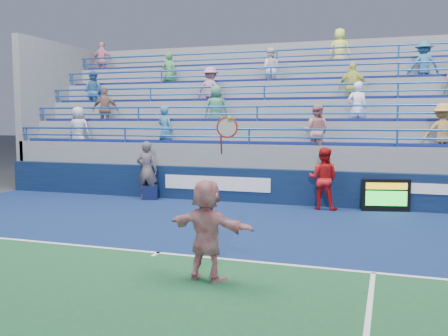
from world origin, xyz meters
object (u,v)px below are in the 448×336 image
(tennis_player, at_px, (207,230))
(line_judge, at_px, (147,171))
(serve_speed_board, at_px, (386,195))
(judge_chair, at_px, (151,191))
(ball_girl, at_px, (323,179))

(tennis_player, distance_m, line_judge, 8.67)
(serve_speed_board, bearing_deg, line_judge, -178.39)
(serve_speed_board, relative_size, judge_chair, 1.59)
(serve_speed_board, distance_m, ball_girl, 1.83)
(judge_chair, relative_size, tennis_player, 0.32)
(serve_speed_board, xyz_separation_m, line_judge, (-7.55, -0.21, 0.50))
(serve_speed_board, bearing_deg, judge_chair, -178.92)
(line_judge, bearing_deg, serve_speed_board, 173.73)
(serve_speed_board, bearing_deg, tennis_player, -110.28)
(serve_speed_board, relative_size, ball_girl, 0.74)
(serve_speed_board, relative_size, line_judge, 0.70)
(tennis_player, height_order, line_judge, tennis_player)
(judge_chair, relative_size, line_judge, 0.44)
(line_judge, xyz_separation_m, ball_girl, (5.78, -0.01, -0.05))
(line_judge, bearing_deg, tennis_player, 115.77)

